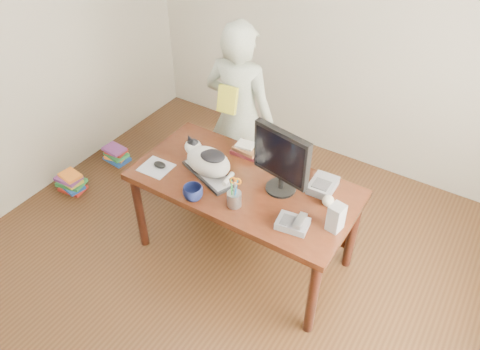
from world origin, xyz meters
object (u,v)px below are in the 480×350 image
at_px(coffee_mug, 193,193).
at_px(calculator, 323,185).
at_px(book_pile_a, 71,182).
at_px(book_stack, 247,149).
at_px(monitor, 281,159).
at_px(baseball, 328,201).
at_px(cat, 207,160).
at_px(desk, 249,191).
at_px(pen_cup, 234,197).
at_px(book_pile_b, 116,154).
at_px(phone, 293,223).
at_px(mouse, 160,165).
at_px(keyboard, 209,173).
at_px(speaker, 336,218).
at_px(person, 239,116).

bearing_deg(coffee_mug, calculator, 39.13).
bearing_deg(book_pile_a, book_stack, 17.46).
distance_m(monitor, baseball, 0.42).
bearing_deg(monitor, cat, -155.84).
bearing_deg(desk, pen_cup, -77.08).
distance_m(desk, baseball, 0.62).
xyz_separation_m(pen_cup, book_stack, (-0.23, 0.53, -0.03)).
bearing_deg(coffee_mug, monitor, 41.19).
xyz_separation_m(baseball, book_pile_b, (-2.32, 0.25, -0.72)).
distance_m(pen_cup, phone, 0.42).
height_order(mouse, coffee_mug, coffee_mug).
relative_size(desk, keyboard, 3.32).
distance_m(desk, phone, 0.59).
relative_size(keyboard, book_pile_a, 1.79).
xyz_separation_m(phone, book_pile_b, (-2.21, 0.55, -0.71)).
xyz_separation_m(book_pile_a, book_pile_b, (0.03, 0.55, -0.02)).
height_order(keyboard, pen_cup, pen_cup).
height_order(pen_cup, calculator, pen_cup).
distance_m(mouse, speaker, 1.33).
bearing_deg(book_stack, person, 129.79).
distance_m(cat, calculator, 0.82).
bearing_deg(cat, baseball, 31.12).
xyz_separation_m(pen_cup, book_pile_a, (-1.82, 0.03, -0.73)).
bearing_deg(cat, monitor, 33.69).
bearing_deg(mouse, book_pile_b, 152.05).
bearing_deg(calculator, coffee_mug, -143.49).
distance_m(monitor, pen_cup, 0.40).
relative_size(mouse, phone, 0.47).
bearing_deg(book_stack, keyboard, -104.39).
height_order(cat, book_pile_a, cat).
bearing_deg(person, phone, 132.12).
bearing_deg(desk, mouse, -156.29).
height_order(coffee_mug, book_stack, coffee_mug).
height_order(desk, book_pile_a, desk).
distance_m(pen_cup, person, 1.00).
height_order(book_stack, book_pile_a, book_stack).
bearing_deg(keyboard, desk, 50.14).
bearing_deg(desk, calculator, 17.13).
height_order(keyboard, speaker, speaker).
bearing_deg(person, coffee_mug, 98.02).
bearing_deg(monitor, phone, -35.79).
relative_size(cat, mouse, 4.29).
height_order(pen_cup, book_stack, pen_cup).
relative_size(monitor, baseball, 6.15).
height_order(calculator, book_pile_a, calculator).
relative_size(keyboard, phone, 2.22).
height_order(keyboard, cat, cat).
xyz_separation_m(mouse, coffee_mug, (0.41, -0.14, 0.03)).
height_order(mouse, speaker, speaker).
height_order(coffee_mug, phone, coffee_mug).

